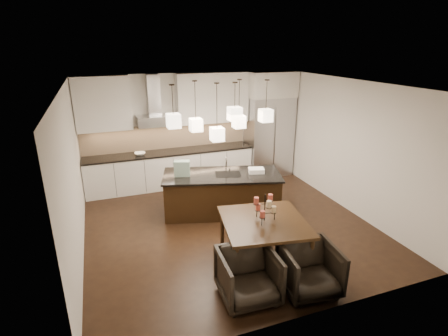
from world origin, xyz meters
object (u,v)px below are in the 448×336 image
object	(u,v)px
refrigerator	(269,136)
island_body	(222,194)
armchair_left	(248,276)
dining_table	(263,242)
armchair_right	(309,269)

from	to	relation	value
refrigerator	island_body	size ratio (longest dim) A/B	0.90
island_body	armchair_left	size ratio (longest dim) A/B	2.92
dining_table	armchair_left	xyz separation A→B (m)	(-0.58, -0.71, -0.02)
refrigerator	armchair_right	bearing A→B (deg)	-109.73
dining_table	armchair_right	size ratio (longest dim) A/B	1.63
refrigerator	armchair_left	xyz separation A→B (m)	(-2.59, -4.53, -0.70)
refrigerator	armchair_left	distance (m)	5.27
armchair_left	refrigerator	bearing A→B (deg)	63.10
refrigerator	dining_table	distance (m)	4.38
armchair_left	armchair_right	distance (m)	0.92
island_body	refrigerator	bearing A→B (deg)	58.08
refrigerator	armchair_right	size ratio (longest dim) A/B	2.65
island_body	dining_table	distance (m)	2.00
armchair_left	armchair_right	xyz separation A→B (m)	(0.91, -0.15, -0.00)
island_body	dining_table	xyz separation A→B (m)	(0.01, -2.00, -0.02)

